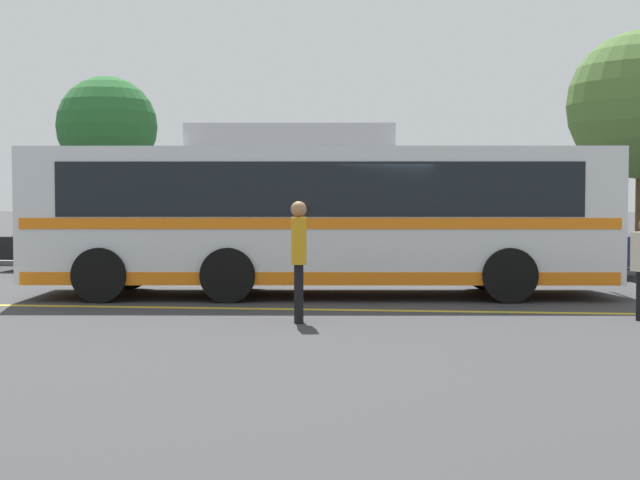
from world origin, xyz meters
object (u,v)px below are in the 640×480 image
Objects in this scene: parked_car_3 at (551,246)px; tree_1 at (107,127)px; parked_car_1 at (89,244)px; pedestrian_0 at (299,253)px; transit_bus at (319,212)px; parked_car_2 at (305,244)px.

parked_car_3 is 15.40m from tree_1.
parked_car_1 is 2.33× the size of pedestrian_0.
pedestrian_0 is (6.81, -9.29, 0.36)m from parked_car_1.
transit_bus reaches higher than parked_car_3.
transit_bus is 2.72× the size of parked_car_3.
tree_1 is (-13.50, 6.51, 3.52)m from parked_car_3.
pedestrian_0 is at bearing 7.32° from parked_car_2.
transit_bus is 2.69× the size of parked_car_2.
parked_car_2 is (-0.95, 5.24, -0.90)m from transit_bus.
parked_car_3 is at bearing -38.58° from pedestrian_0.
parked_car_1 is 11.86m from parked_car_3.
pedestrian_0 reaches higher than parked_car_2.
parked_car_1 is 0.73× the size of tree_1.
parked_car_3 is 0.72× the size of tree_1.
parked_car_1 is at bearing -91.86° from parked_car_2.
pedestrian_0 is (1.06, -9.04, 0.33)m from parked_car_2.
tree_1 is (-1.65, 6.06, 3.56)m from parked_car_1.
tree_1 is at bearing -129.81° from parked_car_2.
tree_1 is (-8.47, 15.35, 3.20)m from pedestrian_0.
tree_1 is at bearing 19.96° from pedestrian_0.
transit_bus is 5.40m from parked_car_2.
tree_1 is at bearing -162.47° from parked_car_1.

